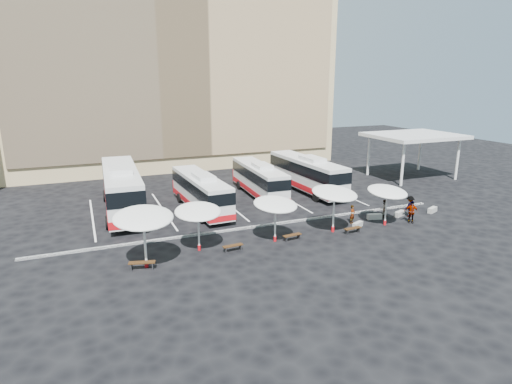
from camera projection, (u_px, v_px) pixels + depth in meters
name	position (u px, v px, depth m)	size (l,w,h in m)	color
ground	(259.00, 229.00, 33.62)	(120.00, 120.00, 0.00)	black
sandstone_building	(169.00, 70.00, 58.84)	(42.00, 18.25, 29.60)	tan
service_canopy	(414.00, 137.00, 50.16)	(10.00, 8.00, 5.20)	silver
curb_divider	(256.00, 226.00, 34.05)	(34.00, 0.25, 0.15)	black
bay_lines	(226.00, 203.00, 40.77)	(24.15, 12.00, 0.01)	white
bus_0	(122.00, 188.00, 37.60)	(3.55, 13.65, 4.30)	silver
bus_1	(201.00, 191.00, 38.19)	(2.93, 11.00, 3.46)	silver
bus_2	(259.00, 179.00, 42.86)	(2.92, 10.92, 3.43)	silver
bus_3	(307.00, 173.00, 44.61)	(3.14, 12.09, 3.81)	silver
sunshade_0	(143.00, 218.00, 26.03)	(3.75, 3.79, 3.84)	silver
sunshade_1	(198.00, 212.00, 28.79)	(3.39, 3.43, 3.29)	silver
sunshade_2	(275.00, 204.00, 30.42)	(3.87, 3.90, 3.30)	silver
sunshade_3	(335.00, 193.00, 32.30)	(4.48, 4.51, 3.62)	silver
sunshade_4	(387.00, 192.00, 33.90)	(3.53, 3.57, 3.28)	silver
wood_bench_0	(142.00, 264.00, 26.46)	(1.67, 0.83, 0.50)	black
wood_bench_1	(233.00, 247.00, 29.27)	(1.46, 0.50, 0.44)	black
wood_bench_2	(292.00, 236.00, 31.23)	(1.49, 0.56, 0.45)	black
wood_bench_3	(353.00, 229.00, 32.67)	(1.47, 0.51, 0.44)	black
conc_bench_0	(358.00, 225.00, 34.07)	(1.08, 0.36, 0.40)	gray
conc_bench_1	(374.00, 217.00, 35.99)	(1.21, 0.40, 0.46)	gray
conc_bench_2	(400.00, 214.00, 36.79)	(1.16, 0.39, 0.44)	gray
conc_bench_3	(432.00, 210.00, 37.86)	(1.17, 0.39, 0.44)	gray
passenger_0	(352.00, 214.00, 34.81)	(0.56, 0.37, 1.54)	black
passenger_1	(384.00, 208.00, 36.36)	(0.76, 0.59, 1.56)	black
passenger_2	(411.00, 212.00, 34.93)	(1.09, 0.45, 1.85)	black
passenger_3	(410.00, 206.00, 36.48)	(1.17, 0.68, 1.82)	black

